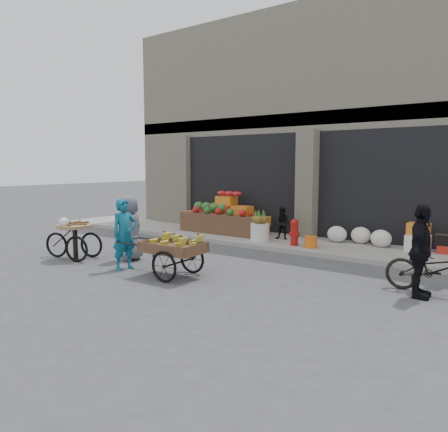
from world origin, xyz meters
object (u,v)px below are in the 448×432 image
Objects in this scene: orange_bucket at (311,242)px; tricycle_cart at (75,236)px; bicycle at (437,269)px; banana_cart at (171,246)px; vendor_woman at (124,234)px; vendor_grey at (130,228)px; seated_person at (283,223)px; cyclist at (420,251)px; fire_hydrant at (294,231)px; pineapple_bin at (260,232)px.

orange_bucket is 0.22× the size of tricycle_cart.
tricycle_cart is 7.84m from bicycle.
banana_cart is 1.38× the size of vendor_woman.
bicycle is at bearing 93.07° from vendor_grey.
cyclist is at bearing -46.07° from seated_person.
fire_hydrant is at bearing 57.43° from bicycle.
pineapple_bin is at bearing -1.49° from vendor_woman.
vendor_grey reaches higher than fire_hydrant.
fire_hydrant is 0.44× the size of cyclist.
banana_cart is (-0.01, -4.63, 0.05)m from seated_person.
fire_hydrant is 0.55m from orange_bucket.
orange_bucket is 0.21× the size of vendor_grey.
cyclist is (3.66, -2.52, 0.30)m from fire_hydrant.
fire_hydrant is at bearing 77.40° from banana_cart.
vendor_grey is (-1.82, 0.54, 0.13)m from banana_cart.
cyclist reaches higher than seated_person.
orange_bucket is at bearing -5.71° from fire_hydrant.
vendor_grey is (-2.53, -3.44, 0.26)m from fire_hydrant.
seated_person reaches higher than banana_cart.
vendor_woman reaches higher than banana_cart.
seated_person is 0.44× the size of banana_cart.
orange_bucket is 0.15× the size of banana_cart.
vendor_woman reaches higher than fire_hydrant.
bicycle reaches higher than pineapple_bin.
vendor_woman is (-1.24, -0.14, 0.14)m from banana_cart.
banana_cart is 1.39× the size of vendor_grey.
bicycle is (4.56, -2.77, -0.13)m from seated_person.
pineapple_bin is at bearing 177.40° from fire_hydrant.
fire_hydrant is 4.45m from cyclist.
fire_hydrant is 0.47× the size of vendor_grey.
banana_cart is at bearing -100.12° from seated_person.
cyclist is (4.76, -2.57, 0.43)m from pineapple_bin.
cyclist reaches higher than bicycle.
tricycle_cart is (-3.01, -0.16, -0.07)m from banana_cart.
orange_bucket is at bearing 54.57° from bicycle.
vendor_woman is (-1.25, -4.77, 0.19)m from seated_person.
vendor_woman is at bearing -121.06° from orange_bucket.
vendor_woman reaches higher than bicycle.
pineapple_bin is 0.30× the size of bicycle.
orange_bucket is 4.57m from vendor_grey.
tricycle_cart is 0.85× the size of bicycle.
seated_person is 5.33m from bicycle.
fire_hydrant is 0.33× the size of banana_cart.
seated_person reaches higher than pineapple_bin.
pineapple_bin is 5.41m from bicycle.
fire_hydrant is 4.57m from vendor_woman.
vendor_grey reaches higher than seated_person.
orange_bucket is at bearing -3.58° from pineapple_bin.
seated_person is 0.54× the size of bicycle.
fire_hydrant is 5.56m from tricycle_cart.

